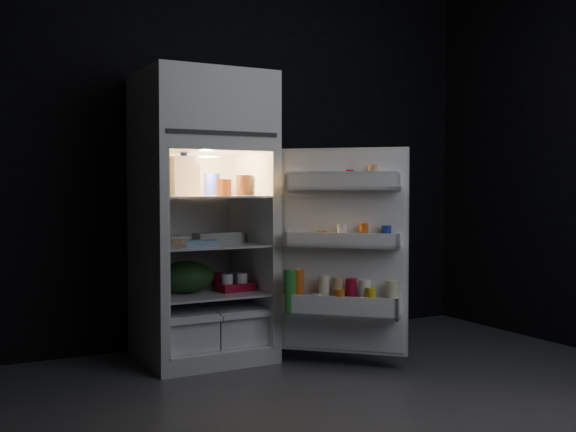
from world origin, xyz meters
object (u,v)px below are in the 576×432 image
milk_jug (184,176)px  egg_carton (217,238)px  refrigerator (201,207)px  yogurt_tray (236,287)px  fridge_door (343,254)px

milk_jug → egg_carton: size_ratio=0.81×
refrigerator → yogurt_tray: 0.55m
refrigerator → yogurt_tray: size_ratio=7.76×
milk_jug → yogurt_tray: size_ratio=1.05×
refrigerator → milk_jug: refrigerator is taller
egg_carton → yogurt_tray: size_ratio=1.29×
fridge_door → yogurt_tray: 0.73m
refrigerator → egg_carton: 0.23m
refrigerator → yogurt_tray: bearing=-33.6°
milk_jug → egg_carton: (0.19, -0.06, -0.38)m
yogurt_tray → refrigerator: bearing=138.0°
egg_carton → refrigerator: bearing=122.7°
fridge_door → yogurt_tray: (-0.47, 0.51, -0.23)m
refrigerator → milk_jug: bearing=-166.1°
milk_jug → egg_carton: bearing=-13.6°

